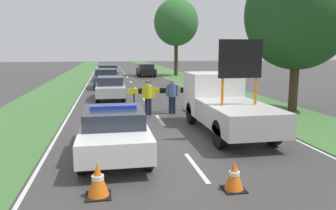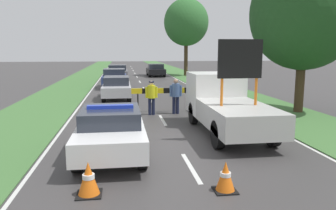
{
  "view_description": "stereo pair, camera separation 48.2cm",
  "coord_description": "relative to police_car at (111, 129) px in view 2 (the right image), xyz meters",
  "views": [
    {
      "loc": [
        -2.21,
        -10.29,
        3.02
      ],
      "look_at": [
        -0.13,
        0.96,
        1.1
      ],
      "focal_mm": 35.0,
      "sensor_mm": 36.0,
      "label": 1
    },
    {
      "loc": [
        -1.73,
        -10.36,
        3.02
      ],
      "look_at": [
        -0.13,
        0.96,
        1.1
      ],
      "focal_mm": 35.0,
      "sensor_mm": 36.0,
      "label": 2
    }
  ],
  "objects": [
    {
      "name": "police_officer",
      "position": [
        1.71,
        5.72,
        0.22
      ],
      "size": [
        0.58,
        0.37,
        1.61
      ],
      "rotation": [
        0.0,
        0.0,
        3.66
      ],
      "color": "#191E38",
      "rests_on": "ground"
    },
    {
      "name": "traffic_cone_near_police",
      "position": [
        2.51,
        -2.98,
        -0.41
      ],
      "size": [
        0.48,
        0.48,
        0.67
      ],
      "color": "black",
      "rests_on": "ground"
    },
    {
      "name": "queued_car_hatch_blue",
      "position": [
        -0.24,
        17.52,
        0.07
      ],
      "size": [
        1.9,
        4.26,
        1.54
      ],
      "rotation": [
        0.0,
        0.0,
        3.14
      ],
      "color": "navy",
      "rests_on": "ground"
    },
    {
      "name": "queued_car_sedan_silver",
      "position": [
        0.01,
        11.08,
        0.0
      ],
      "size": [
        1.7,
        4.43,
        1.42
      ],
      "rotation": [
        0.0,
        0.0,
        3.14
      ],
      "color": "#B2B2B7",
      "rests_on": "ground"
    },
    {
      "name": "ground_plane",
      "position": [
        2.07,
        0.93,
        -0.74
      ],
      "size": [
        160.0,
        160.0,
        0.0
      ],
      "primitive_type": "plane",
      "color": "#3D3A3A"
    },
    {
      "name": "grass_verge_left",
      "position": [
        -3.9,
        20.93,
        -0.72
      ],
      "size": [
        3.66,
        120.0,
        0.03
      ],
      "color": "#427038",
      "rests_on": "ground"
    },
    {
      "name": "lane_markings",
      "position": [
        2.07,
        19.4,
        -0.74
      ],
      "size": [
        8.19,
        67.69,
        0.01
      ],
      "color": "silver",
      "rests_on": "ground"
    },
    {
      "name": "work_truck",
      "position": [
        4.14,
        2.22,
        0.32
      ],
      "size": [
        2.04,
        5.56,
        3.37
      ],
      "rotation": [
        0.0,
        0.0,
        3.09
      ],
      "color": "white",
      "rests_on": "ground"
    },
    {
      "name": "roadside_tree_near_left",
      "position": [
        7.91,
        28.88,
        5.45
      ],
      "size": [
        5.16,
        5.16,
        8.92
      ],
      "color": "#42301E",
      "rests_on": "ground"
    },
    {
      "name": "traffic_cone_centre_front",
      "position": [
        -0.4,
        -2.77,
        -0.38
      ],
      "size": [
        0.53,
        0.53,
        0.73
      ],
      "color": "black",
      "rests_on": "ground"
    },
    {
      "name": "pedestrian_civilian",
      "position": [
        2.88,
        5.82,
        0.24
      ],
      "size": [
        0.6,
        0.38,
        1.67
      ],
      "rotation": [
        0.0,
        0.0,
        -0.39
      ],
      "color": "#191E38",
      "rests_on": "ground"
    },
    {
      "name": "grass_verge_right",
      "position": [
        8.05,
        20.93,
        -0.72
      ],
      "size": [
        3.66,
        120.0,
        0.03
      ],
      "color": "#427038",
      "rests_on": "ground"
    },
    {
      "name": "roadside_tree_near_right",
      "position": [
        8.91,
        5.34,
        3.97
      ],
      "size": [
        5.06,
        5.06,
        7.38
      ],
      "color": "#42301E",
      "rests_on": "ground"
    },
    {
      "name": "queued_car_suv_grey",
      "position": [
        -0.05,
        23.31,
        0.09
      ],
      "size": [
        1.92,
        3.99,
        1.59
      ],
      "rotation": [
        0.0,
        0.0,
        3.14
      ],
      "color": "slate",
      "rests_on": "ground"
    },
    {
      "name": "police_car",
      "position": [
        0.0,
        0.0,
        0.0
      ],
      "size": [
        1.87,
        4.56,
        1.48
      ],
      "rotation": [
        0.0,
        0.0,
        -0.04
      ],
      "color": "white",
      "rests_on": "ground"
    },
    {
      "name": "queued_car_sedan_black",
      "position": [
        4.3,
        28.7,
        -0.0
      ],
      "size": [
        1.92,
        4.4,
        1.44
      ],
      "rotation": [
        0.0,
        0.0,
        3.14
      ],
      "color": "black",
      "rests_on": "ground"
    },
    {
      "name": "road_barrier",
      "position": [
        2.35,
        6.34,
        0.25
      ],
      "size": [
        3.13,
        0.08,
        1.19
      ],
      "rotation": [
        0.0,
        0.0,
        0.04
      ],
      "color": "black",
      "rests_on": "ground"
    }
  ]
}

